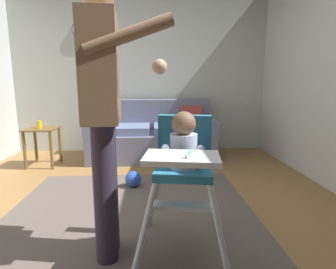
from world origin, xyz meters
TOP-DOWN VIEW (x-y plane):
  - ground at (0.00, 0.00)m, footprint 5.66×6.63m
  - wall_far at (0.00, 2.54)m, footprint 4.86×0.06m
  - area_rug at (-0.02, -0.22)m, footprint 2.13×2.82m
  - couch at (0.17, 2.02)m, footprint 1.83×0.86m
  - high_chair at (0.37, -0.34)m, footprint 0.69×0.79m
  - adult_standing at (-0.11, -0.37)m, footprint 0.53×0.50m
  - toy_ball at (-0.04, 0.81)m, footprint 0.17×0.17m
  - side_table at (-1.31, 1.67)m, footprint 0.40×0.40m
  - sippy_cup at (-1.34, 1.67)m, footprint 0.07×0.07m
  - wall_clock at (-0.91, 2.50)m, footprint 0.29×0.04m

SIDE VIEW (x-z plane):
  - ground at x=0.00m, z-range -0.10..0.00m
  - area_rug at x=-0.02m, z-range 0.00..0.01m
  - toy_ball at x=-0.04m, z-range 0.00..0.17m
  - couch at x=0.17m, z-range -0.10..0.76m
  - side_table at x=-1.31m, z-range 0.12..0.64m
  - sippy_cup at x=-1.34m, z-range 0.52..0.62m
  - high_chair at x=0.37m, z-range 0.17..1.12m
  - adult_standing at x=-0.11m, z-range 0.11..1.79m
  - wall_far at x=0.00m, z-range 0.00..2.70m
  - wall_clock at x=-0.91m, z-range 1.79..2.08m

